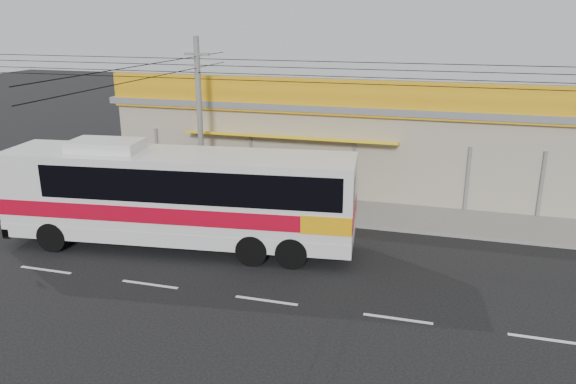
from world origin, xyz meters
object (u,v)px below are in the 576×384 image
(utility_pole, at_px, (197,68))
(motorbike_dark, at_px, (82,184))
(motorbike_red, at_px, (133,183))
(coach_bus, at_px, (184,192))

(utility_pole, bearing_deg, motorbike_dark, -175.14)
(motorbike_red, relative_size, utility_pole, 0.06)
(motorbike_dark, bearing_deg, coach_bus, -128.88)
(coach_bus, bearing_deg, motorbike_dark, 144.84)
(motorbike_red, height_order, motorbike_dark, motorbike_red)
(motorbike_dark, bearing_deg, motorbike_red, -79.41)
(coach_bus, height_order, motorbike_red, coach_bus)
(coach_bus, bearing_deg, motorbike_red, 129.97)
(motorbike_dark, distance_m, utility_pole, 8.26)
(coach_bus, xyz_separation_m, motorbike_dark, (-7.42, 4.09, -1.49))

